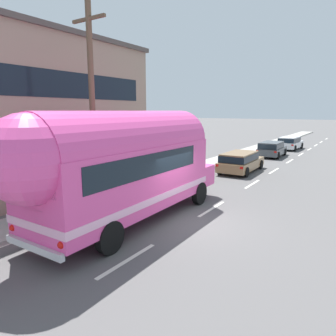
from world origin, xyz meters
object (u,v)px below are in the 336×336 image
at_px(painted_bus, 122,163).
at_px(car_second, 272,148).
at_px(car_third, 290,142).
at_px(utility_pole, 92,103).
at_px(car_lead, 240,161).

xyz_separation_m(painted_bus, car_second, (-0.07, 20.15, -1.52)).
bearing_deg(car_third, painted_bus, -90.27).
relative_size(utility_pole, painted_bus, 0.83).
relative_size(car_second, car_third, 0.93).
distance_m(painted_bus, car_lead, 11.93).
bearing_deg(car_second, car_third, 88.29).
xyz_separation_m(utility_pole, car_lead, (2.59, 10.72, -3.63)).
xyz_separation_m(utility_pole, painted_bus, (2.54, -1.12, -2.12)).
xyz_separation_m(car_second, car_third, (0.19, 6.52, -0.00)).
bearing_deg(car_second, utility_pole, -97.40).
relative_size(utility_pole, car_third, 1.85).
bearing_deg(car_lead, utility_pole, -103.59).
distance_m(utility_pole, car_third, 25.94).
bearing_deg(car_lead, car_third, 89.72).
height_order(painted_bus, car_second, painted_bus).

